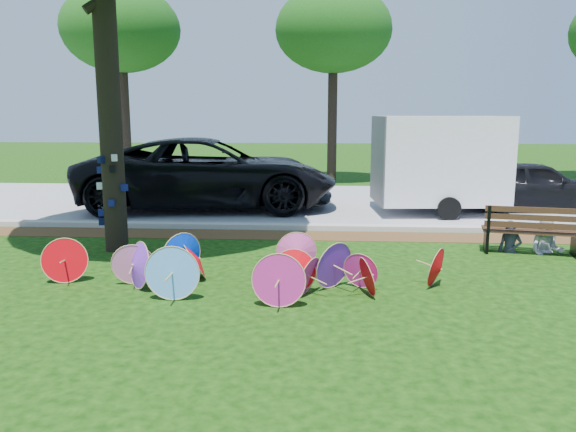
# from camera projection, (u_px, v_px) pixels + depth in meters

# --- Properties ---
(ground) EXTENTS (90.00, 90.00, 0.00)m
(ground) POSITION_uv_depth(u_px,v_px,m) (244.00, 301.00, 8.14)
(ground) COLOR black
(ground) RESTS_ON ground
(mulch_strip) EXTENTS (90.00, 1.00, 0.01)m
(mulch_strip) POSITION_uv_depth(u_px,v_px,m) (273.00, 235.00, 12.55)
(mulch_strip) COLOR #472D16
(mulch_strip) RESTS_ON ground
(curb) EXTENTS (90.00, 0.30, 0.12)m
(curb) POSITION_uv_depth(u_px,v_px,m) (276.00, 227.00, 13.23)
(curb) COLOR #B7B5AD
(curb) RESTS_ON ground
(street) EXTENTS (90.00, 8.00, 0.01)m
(street) POSITION_uv_depth(u_px,v_px,m) (288.00, 202.00, 17.31)
(street) COLOR gray
(street) RESTS_ON ground
(parasol_pile) EXTENTS (6.59, 1.94, 0.82)m
(parasol_pile) POSITION_uv_depth(u_px,v_px,m) (238.00, 266.00, 8.68)
(parasol_pile) COLOR red
(parasol_pile) RESTS_ON ground
(black_van) EXTENTS (7.58, 4.15, 2.01)m
(black_van) POSITION_uv_depth(u_px,v_px,m) (209.00, 174.00, 15.95)
(black_van) COLOR black
(black_van) RESTS_ON ground
(dark_pickup) EXTENTS (4.13, 1.69, 1.40)m
(dark_pickup) POSITION_uv_depth(u_px,v_px,m) (533.00, 185.00, 15.75)
(dark_pickup) COLOR black
(dark_pickup) RESTS_ON ground
(cargo_trailer) EXTENTS (3.47, 2.35, 2.92)m
(cargo_trailer) POSITION_uv_depth(u_px,v_px,m) (440.00, 160.00, 15.12)
(cargo_trailer) COLOR white
(cargo_trailer) RESTS_ON ground
(park_bench) EXTENTS (1.90, 1.01, 0.94)m
(park_bench) POSITION_uv_depth(u_px,v_px,m) (530.00, 229.00, 10.87)
(park_bench) COLOR black
(park_bench) RESTS_ON ground
(person_left) EXTENTS (0.52, 0.45, 1.21)m
(person_left) POSITION_uv_depth(u_px,v_px,m) (512.00, 222.00, 10.92)
(person_left) COLOR #393C4E
(person_left) RESTS_ON ground
(person_right) EXTENTS (0.80, 0.72, 1.34)m
(person_right) POSITION_uv_depth(u_px,v_px,m) (549.00, 219.00, 10.86)
(person_right) COLOR silver
(person_right) RESTS_ON ground
(bg_trees) EXTENTS (23.70, 6.28, 7.40)m
(bg_trees) POSITION_uv_depth(u_px,v_px,m) (364.00, 31.00, 21.14)
(bg_trees) COLOR black
(bg_trees) RESTS_ON ground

